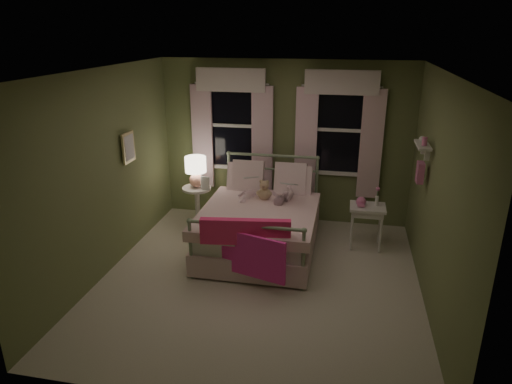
% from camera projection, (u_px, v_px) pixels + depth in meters
% --- Properties ---
extents(room_shell, '(4.20, 4.20, 4.20)m').
position_uv_depth(room_shell, '(259.00, 184.00, 5.39)').
color(room_shell, silver).
rests_on(room_shell, ground).
extents(bed, '(1.58, 2.04, 1.18)m').
position_uv_depth(bed, '(261.00, 224.00, 6.55)').
color(bed, white).
rests_on(bed, ground).
extents(pink_throw, '(1.10, 0.37, 0.71)m').
position_uv_depth(pink_throw, '(245.00, 241.00, 5.53)').
color(pink_throw, '#FF3174').
rests_on(pink_throw, bed).
extents(child_left, '(0.29, 0.20, 0.77)m').
position_uv_depth(child_left, '(248.00, 176.00, 6.80)').
color(child_left, '#F7D1DD').
rests_on(child_left, bed).
extents(child_right, '(0.42, 0.36, 0.77)m').
position_uv_depth(child_right, '(285.00, 179.00, 6.69)').
color(child_right, '#F7D1DD').
rests_on(child_right, bed).
extents(book_left, '(0.23, 0.18, 0.26)m').
position_uv_depth(book_left, '(244.00, 181.00, 6.56)').
color(book_left, beige).
rests_on(book_left, child_left).
extents(book_right, '(0.21, 0.14, 0.26)m').
position_uv_depth(book_right, '(283.00, 186.00, 6.47)').
color(book_right, beige).
rests_on(book_right, child_right).
extents(teddy_bear, '(0.23, 0.19, 0.31)m').
position_uv_depth(teddy_bear, '(264.00, 191.00, 6.65)').
color(teddy_bear, tan).
rests_on(teddy_bear, bed).
extents(nightstand_left, '(0.46, 0.46, 0.65)m').
position_uv_depth(nightstand_left, '(197.00, 201.00, 7.33)').
color(nightstand_left, white).
rests_on(nightstand_left, ground).
extents(table_lamp, '(0.33, 0.33, 0.49)m').
position_uv_depth(table_lamp, '(196.00, 169.00, 7.15)').
color(table_lamp, '#FBAD94').
rests_on(table_lamp, nightstand_left).
extents(book_nightstand, '(0.22, 0.26, 0.02)m').
position_uv_depth(book_nightstand, '(201.00, 189.00, 7.15)').
color(book_nightstand, beige).
rests_on(book_nightstand, nightstand_left).
extents(nightstand_right, '(0.50, 0.40, 0.64)m').
position_uv_depth(nightstand_right, '(367.00, 212.00, 6.53)').
color(nightstand_right, white).
rests_on(nightstand_right, ground).
extents(pink_toy, '(0.14, 0.18, 0.14)m').
position_uv_depth(pink_toy, '(361.00, 202.00, 6.49)').
color(pink_toy, pink).
rests_on(pink_toy, nightstand_right).
extents(bud_vase, '(0.06, 0.06, 0.28)m').
position_uv_depth(bud_vase, '(377.00, 196.00, 6.47)').
color(bud_vase, white).
rests_on(bud_vase, nightstand_right).
extents(window_left, '(1.34, 0.13, 1.96)m').
position_uv_depth(window_left, '(232.00, 122.00, 7.31)').
color(window_left, black).
rests_on(window_left, room_shell).
extents(window_right, '(1.34, 0.13, 1.96)m').
position_uv_depth(window_right, '(339.00, 126.00, 6.99)').
color(window_right, black).
rests_on(window_right, room_shell).
extents(wall_shelf, '(0.15, 0.50, 0.60)m').
position_uv_depth(wall_shelf, '(422.00, 159.00, 5.61)').
color(wall_shelf, white).
rests_on(wall_shelf, room_shell).
extents(framed_picture, '(0.03, 0.32, 0.42)m').
position_uv_depth(framed_picture, '(128.00, 147.00, 6.24)').
color(framed_picture, beige).
rests_on(framed_picture, room_shell).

